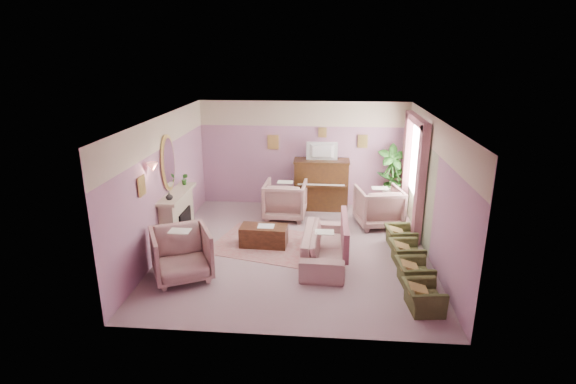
# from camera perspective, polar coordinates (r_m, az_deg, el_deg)

# --- Properties ---
(floor) EXTENTS (5.50, 6.00, 0.01)m
(floor) POSITION_cam_1_polar(r_m,az_deg,el_deg) (9.63, 0.92, -7.35)
(floor) COLOR gray
(floor) RESTS_ON ground
(ceiling) EXTENTS (5.50, 6.00, 0.01)m
(ceiling) POSITION_cam_1_polar(r_m,az_deg,el_deg) (8.82, 1.01, 9.36)
(ceiling) COLOR white
(ceiling) RESTS_ON wall_back
(wall_back) EXTENTS (5.50, 0.02, 2.80)m
(wall_back) POSITION_cam_1_polar(r_m,az_deg,el_deg) (12.02, 1.94, 4.83)
(wall_back) COLOR gray
(wall_back) RESTS_ON floor
(wall_front) EXTENTS (5.50, 0.02, 2.80)m
(wall_front) POSITION_cam_1_polar(r_m,az_deg,el_deg) (6.33, -0.90, -7.36)
(wall_front) COLOR gray
(wall_front) RESTS_ON floor
(wall_left) EXTENTS (0.02, 6.00, 2.80)m
(wall_left) POSITION_cam_1_polar(r_m,az_deg,el_deg) (9.70, -15.47, 1.01)
(wall_left) COLOR gray
(wall_left) RESTS_ON floor
(wall_right) EXTENTS (0.02, 6.00, 2.80)m
(wall_right) POSITION_cam_1_polar(r_m,az_deg,el_deg) (9.36, 18.00, 0.18)
(wall_right) COLOR gray
(wall_right) RESTS_ON floor
(picture_rail_band) EXTENTS (5.50, 0.01, 0.65)m
(picture_rail_band) POSITION_cam_1_polar(r_m,az_deg,el_deg) (11.82, 2.00, 9.90)
(picture_rail_band) COLOR beige
(picture_rail_band) RESTS_ON wall_back
(stripe_panel) EXTENTS (0.01, 3.00, 2.15)m
(stripe_panel) POSITION_cam_1_polar(r_m,az_deg,el_deg) (10.67, 16.27, 0.62)
(stripe_panel) COLOR #9AA37F
(stripe_panel) RESTS_ON wall_right
(fireplace_surround) EXTENTS (0.30, 1.40, 1.10)m
(fireplace_surround) POSITION_cam_1_polar(r_m,az_deg,el_deg) (10.09, -13.84, -3.31)
(fireplace_surround) COLOR #B9AB8D
(fireplace_surround) RESTS_ON floor
(fireplace_inset) EXTENTS (0.18, 0.72, 0.68)m
(fireplace_inset) POSITION_cam_1_polar(r_m,az_deg,el_deg) (10.11, -13.24, -4.12)
(fireplace_inset) COLOR black
(fireplace_inset) RESTS_ON floor
(fire_ember) EXTENTS (0.06, 0.54, 0.10)m
(fire_ember) POSITION_cam_1_polar(r_m,az_deg,el_deg) (10.17, -12.95, -5.08)
(fire_ember) COLOR orange
(fire_ember) RESTS_ON floor
(mantel_shelf) EXTENTS (0.40, 1.55, 0.07)m
(mantel_shelf) POSITION_cam_1_polar(r_m,az_deg,el_deg) (9.90, -13.92, -0.23)
(mantel_shelf) COLOR #B9AB8D
(mantel_shelf) RESTS_ON fireplace_surround
(hearth) EXTENTS (0.55, 1.50, 0.02)m
(hearth) POSITION_cam_1_polar(r_m,az_deg,el_deg) (10.23, -12.55, -6.17)
(hearth) COLOR #B9AB8D
(hearth) RESTS_ON floor
(mirror_frame) EXTENTS (0.04, 0.72, 1.20)m
(mirror_frame) POSITION_cam_1_polar(r_m,az_deg,el_deg) (9.76, -14.99, 3.59)
(mirror_frame) COLOR #E3CE63
(mirror_frame) RESTS_ON wall_left
(mirror_glass) EXTENTS (0.01, 0.60, 1.06)m
(mirror_glass) POSITION_cam_1_polar(r_m,az_deg,el_deg) (9.75, -14.85, 3.59)
(mirror_glass) COLOR white
(mirror_glass) RESTS_ON wall_left
(sconce_shade) EXTENTS (0.20, 0.20, 0.16)m
(sconce_shade) POSITION_cam_1_polar(r_m,az_deg,el_deg) (8.74, -16.84, 3.03)
(sconce_shade) COLOR #FD8272
(sconce_shade) RESTS_ON wall_left
(piano) EXTENTS (1.40, 0.60, 1.30)m
(piano) POSITION_cam_1_polar(r_m,az_deg,el_deg) (11.89, 4.23, 0.90)
(piano) COLOR #39210F
(piano) RESTS_ON floor
(piano_keyshelf) EXTENTS (1.30, 0.12, 0.06)m
(piano_keyshelf) POSITION_cam_1_polar(r_m,az_deg,el_deg) (11.54, 4.22, 0.73)
(piano_keyshelf) COLOR #39210F
(piano_keyshelf) RESTS_ON piano
(piano_keys) EXTENTS (1.20, 0.08, 0.02)m
(piano_keys) POSITION_cam_1_polar(r_m,az_deg,el_deg) (11.52, 4.22, 0.92)
(piano_keys) COLOR silver
(piano_keys) RESTS_ON piano
(piano_top) EXTENTS (1.45, 0.65, 0.04)m
(piano_top) POSITION_cam_1_polar(r_m,az_deg,el_deg) (11.72, 4.31, 3.99)
(piano_top) COLOR #39210F
(piano_top) RESTS_ON piano
(television) EXTENTS (0.80, 0.12, 0.48)m
(television) POSITION_cam_1_polar(r_m,az_deg,el_deg) (11.60, 4.34, 5.33)
(television) COLOR black
(television) RESTS_ON piano
(print_back_left) EXTENTS (0.30, 0.03, 0.38)m
(print_back_left) POSITION_cam_1_polar(r_m,az_deg,el_deg) (11.98, -1.90, 6.35)
(print_back_left) COLOR #E3CE63
(print_back_left) RESTS_ON wall_back
(print_back_right) EXTENTS (0.26, 0.03, 0.34)m
(print_back_right) POSITION_cam_1_polar(r_m,az_deg,el_deg) (11.93, 9.45, 6.36)
(print_back_right) COLOR #E3CE63
(print_back_right) RESTS_ON wall_back
(print_back_mid) EXTENTS (0.22, 0.03, 0.26)m
(print_back_mid) POSITION_cam_1_polar(r_m,az_deg,el_deg) (11.85, 4.40, 7.56)
(print_back_mid) COLOR #E3CE63
(print_back_mid) RESTS_ON wall_back
(print_left_wall) EXTENTS (0.03, 0.28, 0.36)m
(print_left_wall) POSITION_cam_1_polar(r_m,az_deg,el_deg) (8.53, -18.09, 0.74)
(print_left_wall) COLOR #E3CE63
(print_left_wall) RESTS_ON wall_left
(window_blind) EXTENTS (0.03, 1.40, 1.80)m
(window_blind) POSITION_cam_1_polar(r_m,az_deg,el_deg) (10.74, 16.13, 4.21)
(window_blind) COLOR silver
(window_blind) RESTS_ON wall_right
(curtain_left) EXTENTS (0.16, 0.34, 2.60)m
(curtain_left) POSITION_cam_1_polar(r_m,az_deg,el_deg) (9.95, 16.45, 0.74)
(curtain_left) COLOR #995663
(curtain_left) RESTS_ON floor
(curtain_right) EXTENTS (0.16, 0.34, 2.60)m
(curtain_right) POSITION_cam_1_polar(r_m,az_deg,el_deg) (11.70, 14.75, 3.37)
(curtain_right) COLOR #995663
(curtain_right) RESTS_ON floor
(pelmet) EXTENTS (0.16, 2.20, 0.16)m
(pelmet) POSITION_cam_1_polar(r_m,az_deg,el_deg) (10.57, 16.09, 8.76)
(pelmet) COLOR #995663
(pelmet) RESTS_ON wall_right
(mantel_plant) EXTENTS (0.16, 0.16, 0.28)m
(mantel_plant) POSITION_cam_1_polar(r_m,az_deg,el_deg) (10.34, -12.99, 1.60)
(mantel_plant) COLOR #22591A
(mantel_plant) RESTS_ON mantel_shelf
(mantel_vase) EXTENTS (0.16, 0.16, 0.16)m
(mantel_vase) POSITION_cam_1_polar(r_m,az_deg,el_deg) (9.41, -14.85, -0.53)
(mantel_vase) COLOR beige
(mantel_vase) RESTS_ON mantel_shelf
(area_rug) EXTENTS (2.87, 2.37, 0.01)m
(area_rug) POSITION_cam_1_polar(r_m,az_deg,el_deg) (9.87, -1.90, -6.68)
(area_rug) COLOR #A06966
(area_rug) RESTS_ON floor
(coffee_table) EXTENTS (1.02, 0.55, 0.45)m
(coffee_table) POSITION_cam_1_polar(r_m,az_deg,el_deg) (9.76, -3.08, -5.60)
(coffee_table) COLOR #3C2011
(coffee_table) RESTS_ON floor
(table_paper) EXTENTS (0.35, 0.28, 0.01)m
(table_paper) POSITION_cam_1_polar(r_m,az_deg,el_deg) (9.66, -2.81, -4.35)
(table_paper) COLOR silver
(table_paper) RESTS_ON coffee_table
(sofa) EXTENTS (0.71, 2.13, 0.86)m
(sofa) POSITION_cam_1_polar(r_m,az_deg,el_deg) (9.05, 4.62, -6.14)
(sofa) COLOR #A47E79
(sofa) RESTS_ON floor
(sofa_throw) EXTENTS (0.11, 1.61, 0.59)m
(sofa_throw) POSITION_cam_1_polar(r_m,az_deg,el_deg) (8.99, 7.21, -5.21)
(sofa_throw) COLOR #995663
(sofa_throw) RESTS_ON sofa
(floral_armchair_left) EXTENTS (1.01, 1.01, 1.05)m
(floral_armchair_left) POSITION_cam_1_polar(r_m,az_deg,el_deg) (11.23, -0.36, -0.74)
(floral_armchair_left) COLOR #A47E79
(floral_armchair_left) RESTS_ON floor
(floral_armchair_right) EXTENTS (1.01, 1.01, 1.05)m
(floral_armchair_right) POSITION_cam_1_polar(r_m,az_deg,el_deg) (10.96, 11.46, -1.57)
(floral_armchair_right) COLOR #A47E79
(floral_armchair_right) RESTS_ON floor
(floral_armchair_front) EXTENTS (1.01, 1.01, 1.05)m
(floral_armchair_front) POSITION_cam_1_polar(r_m,az_deg,el_deg) (8.55, -13.39, -7.38)
(floral_armchair_front) COLOR #A47E79
(floral_armchair_front) RESTS_ON floor
(olive_chair_a) EXTENTS (0.48, 0.68, 0.59)m
(olive_chair_a) POSITION_cam_1_polar(r_m,az_deg,el_deg) (7.79, 16.82, -12.21)
(olive_chair_a) COLOR #424722
(olive_chair_a) RESTS_ON floor
(olive_chair_b) EXTENTS (0.48, 0.68, 0.59)m
(olive_chair_b) POSITION_cam_1_polar(r_m,az_deg,el_deg) (8.50, 15.73, -9.47)
(olive_chair_b) COLOR #424722
(olive_chair_b) RESTS_ON floor
(olive_chair_c) EXTENTS (0.48, 0.68, 0.59)m
(olive_chair_c) POSITION_cam_1_polar(r_m,az_deg,el_deg) (9.22, 14.83, -7.16)
(olive_chair_c) COLOR #424722
(olive_chair_c) RESTS_ON floor
(olive_chair_d) EXTENTS (0.48, 0.68, 0.59)m
(olive_chair_d) POSITION_cam_1_polar(r_m,az_deg,el_deg) (9.96, 14.06, -5.19)
(olive_chair_d) COLOR #424722
(olive_chair_d) RESTS_ON floor
(side_table) EXTENTS (0.52, 0.52, 0.70)m
(side_table) POSITION_cam_1_polar(r_m,az_deg,el_deg) (11.98, 13.09, -0.89)
(side_table) COLOR white
(side_table) RESTS_ON floor
(side_plant_big) EXTENTS (0.30, 0.30, 0.34)m
(side_plant_big) POSITION_cam_1_polar(r_m,az_deg,el_deg) (11.83, 13.26, 1.49)
(side_plant_big) COLOR #22591A
(side_plant_big) RESTS_ON side_table
(side_plant_small) EXTENTS (0.16, 0.16, 0.28)m
(side_plant_small) POSITION_cam_1_polar(r_m,az_deg,el_deg) (11.77, 13.89, 1.20)
(side_plant_small) COLOR #22591A
(side_plant_small) RESTS_ON side_table
(palm_pot) EXTENTS (0.34, 0.34, 0.34)m
(palm_pot) POSITION_cam_1_polar(r_m,az_deg,el_deg) (12.08, 12.76, -1.62)
(palm_pot) COLOR #A24934
(palm_pot) RESTS_ON floor
(palm_plant) EXTENTS (0.76, 0.76, 1.44)m
(palm_plant) POSITION_cam_1_polar(r_m,az_deg,el_deg) (11.82, 13.05, 2.45)
(palm_plant) COLOR #22591A
(palm_plant) RESTS_ON palm_pot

